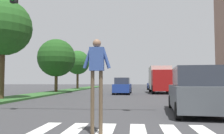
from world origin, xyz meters
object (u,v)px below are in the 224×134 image
at_px(tree_far, 56,58).
at_px(pedestrian_performer, 97,70).
at_px(tree_distant, 78,63).
at_px(traffic_light_gantry, 15,9).
at_px(suv_crossing, 195,92).
at_px(sedan_midblock, 122,86).
at_px(sedan_far_horizon, 125,84).
at_px(tree_mid, 3,28).
at_px(sedan_distant, 155,85).
at_px(truck_box_delivery, 160,79).

distance_m(tree_far, pedestrian_performer, 21.54).
relative_size(tree_distant, traffic_light_gantry, 0.61).
bearing_deg(tree_far, pedestrian_performer, -68.18).
distance_m(tree_distant, suv_crossing, 29.60).
distance_m(sedan_midblock, sedan_far_horizon, 20.68).
xyz_separation_m(tree_mid, tree_distant, (0.09, 21.65, -0.77)).
distance_m(tree_distant, sedan_far_horizon, 11.80).
bearing_deg(suv_crossing, tree_far, 126.17).
bearing_deg(traffic_light_gantry, sedan_midblock, 76.22).
relative_size(pedestrian_performer, sedan_far_horizon, 0.59).
height_order(pedestrian_performer, sedan_distant, pedestrian_performer).
height_order(suv_crossing, sedan_midblock, suv_crossing).
xyz_separation_m(tree_distant, suv_crossing, (11.77, -26.93, -3.50)).
xyz_separation_m(pedestrian_performer, sedan_distant, (4.25, 29.65, -0.85)).
xyz_separation_m(pedestrian_performer, suv_crossing, (3.57, 4.11, -0.73)).
xyz_separation_m(tree_mid, sedan_midblock, (8.07, 9.28, -4.39)).
bearing_deg(tree_mid, sedan_distant, 58.24).
relative_size(tree_mid, suv_crossing, 1.49).
bearing_deg(suv_crossing, sedan_midblock, 104.57).
bearing_deg(truck_box_delivery, tree_mid, -136.87).
bearing_deg(truck_box_delivery, tree_far, -174.75).
distance_m(traffic_light_gantry, pedestrian_performer, 5.79).
distance_m(tree_distant, pedestrian_performer, 32.22).
relative_size(tree_far, sedan_far_horizon, 1.45).
bearing_deg(truck_box_delivery, pedestrian_performer, -101.00).
bearing_deg(sedan_distant, tree_distant, 173.64).
height_order(tree_distant, sedan_midblock, tree_distant).
height_order(sedan_midblock, sedan_far_horizon, sedan_midblock).
bearing_deg(traffic_light_gantry, suv_crossing, 7.35).
relative_size(tree_mid, sedan_distant, 1.52).
bearing_deg(pedestrian_performer, truck_box_delivery, 79.00).
xyz_separation_m(tree_distant, truck_box_delivery, (12.27, -10.07, -2.80)).
bearing_deg(tree_distant, tree_far, -88.75).
height_order(traffic_light_gantry, suv_crossing, traffic_light_gantry).
xyz_separation_m(pedestrian_performer, truck_box_delivery, (4.08, 20.97, -0.03)).
relative_size(tree_mid, pedestrian_performer, 2.84).
bearing_deg(suv_crossing, sedan_distant, 88.47).
distance_m(pedestrian_performer, sedan_far_horizon, 39.37).
relative_size(tree_far, suv_crossing, 1.29).
relative_size(tree_mid, traffic_light_gantry, 0.70).
xyz_separation_m(tree_mid, traffic_light_gantry, (4.26, -6.26, -0.79)).
distance_m(tree_mid, tree_far, 10.54).
distance_m(tree_far, sedan_midblock, 8.48).
bearing_deg(traffic_light_gantry, sedan_far_horizon, 84.67).
xyz_separation_m(sedan_distant, truck_box_delivery, (-0.18, -8.68, 0.83)).
height_order(tree_mid, tree_far, tree_mid).
height_order(traffic_light_gantry, sedan_midblock, traffic_light_gantry).
distance_m(tree_far, tree_distant, 11.18).
xyz_separation_m(tree_far, traffic_light_gantry, (3.93, -16.74, 0.34)).
xyz_separation_m(pedestrian_performer, sedan_far_horizon, (-0.65, 39.35, -0.87)).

